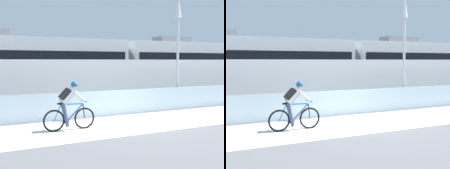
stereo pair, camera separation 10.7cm
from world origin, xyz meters
The scene contains 9 objects.
ground_plane centered at (0.00, 0.00, 0.00)m, with size 200.00×200.00×0.00m, color slate.
bike_path_deck centered at (0.00, 0.00, 0.01)m, with size 32.00×3.20×0.01m, color silver.
glass_parapet centered at (0.00, 1.85, 0.52)m, with size 32.00×0.05×1.05m, color silver.
concrete_barrier_wall centered at (0.00, 3.65, 1.17)m, with size 32.00×0.36×2.33m, color silver.
tram_rail_near centered at (0.00, 6.13, 0.00)m, with size 32.00×0.08×0.01m, color #595654.
tram_rail_far centered at (0.00, 7.57, 0.00)m, with size 32.00×0.08×0.01m, color #595654.
tram centered at (3.19, 6.85, 1.89)m, with size 22.56×2.54×3.81m.
cyclist_on_bike centered at (-2.56, 0.00, 0.80)m, with size 1.77×0.58×1.61m.
lamp_post_antenna centered at (3.63, 2.15, 3.29)m, with size 0.28×0.28×5.20m.
Camera 2 is at (-5.85, -9.64, 2.28)m, focal length 50.08 mm.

